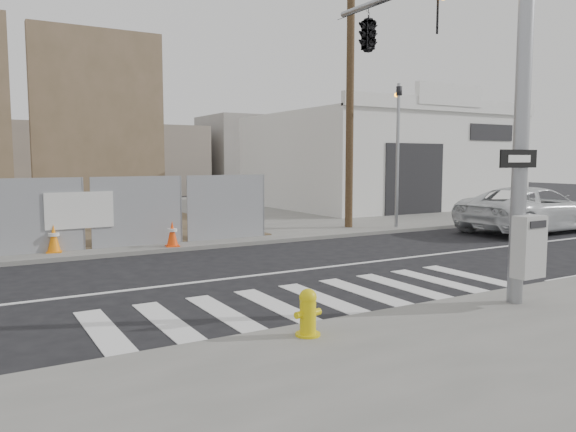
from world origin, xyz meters
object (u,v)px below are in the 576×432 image
suv (532,209)px  fire_hydrant (308,312)px  signal_pole (411,55)px  traffic_cone_d (172,234)px  traffic_cone_c (54,239)px  auto_shop (379,160)px

suv → fire_hydrant: bearing=113.3°
signal_pole → fire_hydrant: (-4.10, -2.50, -4.33)m
signal_pole → traffic_cone_d: signal_pole is taller
suv → traffic_cone_c: (-15.59, 3.12, -0.33)m
auto_shop → traffic_cone_c: bearing=-155.6°
signal_pole → auto_shop: size_ratio=0.58×
signal_pole → suv: signal_pole is taller
suv → traffic_cone_d: bearing=76.7°
auto_shop → traffic_cone_d: (-14.61, -8.64, -2.06)m
fire_hydrant → traffic_cone_c: size_ratio=0.90×
signal_pole → auto_shop: signal_pole is taller
fire_hydrant → traffic_cone_c: traffic_cone_c is taller
fire_hydrant → traffic_cone_d: (1.00, 8.87, 0.02)m
signal_pole → fire_hydrant: size_ratio=10.36×
signal_pole → auto_shop: 19.04m
suv → traffic_cone_c: size_ratio=7.80×
auto_shop → suv: bearing=-100.7°
auto_shop → traffic_cone_c: auto_shop is taller
traffic_cone_c → traffic_cone_d: bearing=-11.1°
traffic_cone_c → traffic_cone_d: size_ratio=1.03×
signal_pole → suv: 10.91m
fire_hydrant → traffic_cone_c: bearing=90.1°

